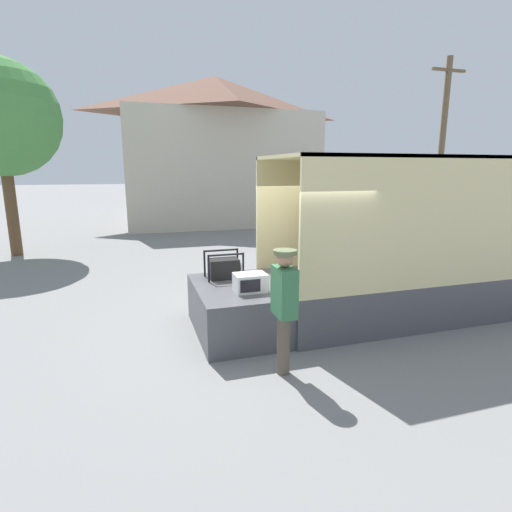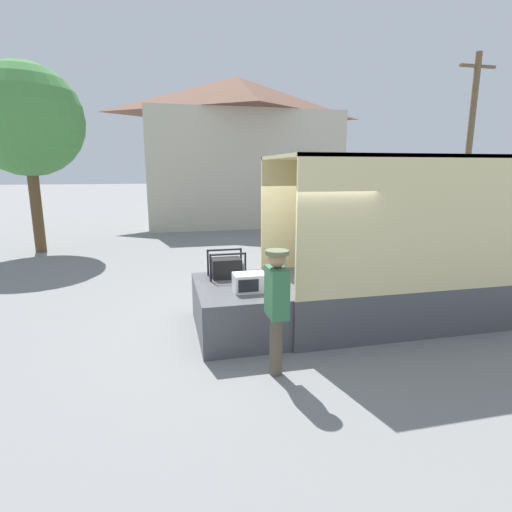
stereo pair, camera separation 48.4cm
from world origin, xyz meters
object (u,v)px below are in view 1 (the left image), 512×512
at_px(portable_generator, 225,268).
at_px(worker_person, 284,299).
at_px(microwave, 250,283).
at_px(street_tree, 0,118).
at_px(utility_pole, 442,142).
at_px(box_truck, 463,258).

xyz_separation_m(portable_generator, worker_person, (0.32, -2.20, 0.06)).
distance_m(microwave, street_tree, 11.00).
xyz_separation_m(utility_pole, street_tree, (-18.17, -1.32, 0.27)).
bearing_deg(microwave, box_truck, 4.65).
relative_size(box_truck, worker_person, 3.95).
xyz_separation_m(box_truck, worker_person, (-4.63, -1.64, 0.09)).
bearing_deg(microwave, utility_pole, 38.93).
bearing_deg(street_tree, utility_pole, 4.15).
distance_m(portable_generator, street_tree, 10.13).
bearing_deg(portable_generator, street_tree, 124.07).
distance_m(box_truck, street_tree, 13.77).
relative_size(box_truck, street_tree, 1.13).
bearing_deg(street_tree, portable_generator, -55.93).
bearing_deg(utility_pole, worker_person, -137.53).
bearing_deg(microwave, portable_generator, 102.52).
relative_size(box_truck, utility_pole, 0.89).
xyz_separation_m(box_truck, microwave, (-4.74, -0.39, -0.01)).
distance_m(box_truck, microwave, 4.76).
distance_m(portable_generator, utility_pole, 16.10).
height_order(portable_generator, utility_pole, utility_pole).
relative_size(box_truck, microwave, 13.48).
bearing_deg(utility_pole, portable_generator, -144.22).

